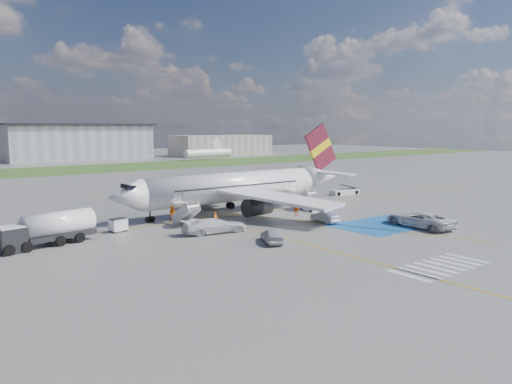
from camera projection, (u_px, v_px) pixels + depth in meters
ground at (304, 229)px, 55.95m from camera, size 400.00×400.00×0.00m
grass_strip at (54, 171)px, 130.29m from camera, size 400.00×30.00×0.01m
taxiway_line_main at (241, 214)px, 65.34m from camera, size 120.00×0.20×0.01m
taxiway_line_cross at (340, 253)px, 45.08m from camera, size 0.20×60.00×0.01m
taxiway_line_diag at (241, 214)px, 65.34m from camera, size 20.71×56.45×0.01m
staging_box at (389, 224)px, 58.91m from camera, size 14.00×8.00×0.01m
crosswalk at (440, 267)px, 40.77m from camera, size 9.00×4.00×0.01m
terminal_centre at (78, 142)px, 172.99m from camera, size 48.00×18.00×12.00m
terminal_east at (221, 145)px, 201.26m from camera, size 40.00×16.00×8.00m
airliner at (241, 186)px, 67.38m from camera, size 36.81×32.95×11.92m
airstairs_fwd at (191, 222)px, 56.89m from camera, size 1.90×5.20×3.60m
airstairs_aft at (308, 206)px, 68.16m from camera, size 1.90×5.20×3.60m
fuel_tanker at (48, 232)px, 47.89m from camera, size 9.54×4.24×3.16m
gpu_cart at (118, 226)px, 54.31m from camera, size 1.97×1.48×1.48m
belt_loader at (345, 192)px, 84.36m from camera, size 5.84×2.64×1.71m
car_silver_a at (272, 235)px, 49.12m from camera, size 3.53×4.60×1.46m
car_silver_b at (325, 217)px, 59.62m from camera, size 1.86×4.20×1.34m
van_white_a at (419, 217)px, 56.85m from camera, size 3.49×6.63×2.40m
van_white_b at (215, 223)px, 53.63m from camera, size 5.71×3.05×2.13m
crew_fwd at (215, 219)px, 57.73m from camera, size 0.63×0.50×1.53m
crew_nose at (173, 214)px, 59.75m from camera, size 1.19×1.18×1.95m
crew_aft at (297, 209)px, 64.11m from camera, size 0.79×1.10×1.73m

